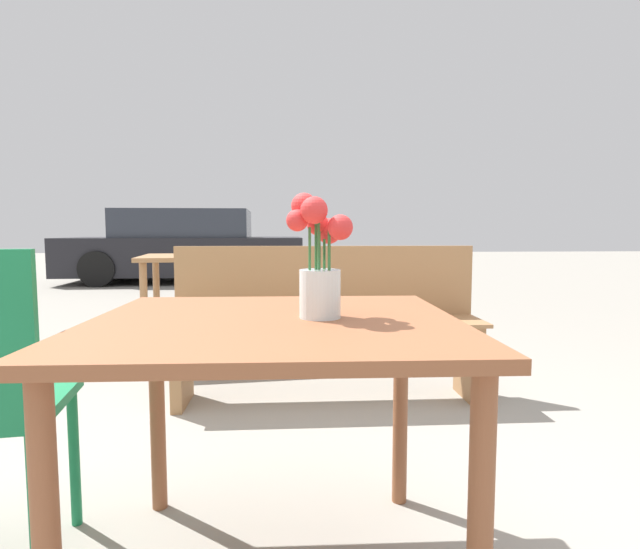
% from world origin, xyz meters
% --- Properties ---
extents(table_front, '(0.96, 0.88, 0.71)m').
position_xyz_m(table_front, '(0.00, 0.00, 0.62)').
color(table_front, brown).
rests_on(table_front, ground_plane).
extents(flower_vase, '(0.17, 0.16, 0.32)m').
position_xyz_m(flower_vase, '(0.12, 0.01, 0.86)').
color(flower_vase, silver).
rests_on(flower_vase, table_front).
extents(bench_near, '(1.70, 0.37, 0.85)m').
position_xyz_m(bench_near, '(0.26, 1.47, 0.47)').
color(bench_near, '#9E7047').
rests_on(bench_near, ground_plane).
extents(table_back, '(0.96, 0.76, 0.76)m').
position_xyz_m(table_back, '(-0.56, 2.43, 0.63)').
color(table_back, '#9E7047').
rests_on(table_back, ground_plane).
extents(parked_car, '(4.25, 1.94, 1.31)m').
position_xyz_m(parked_car, '(-1.80, 8.09, 0.62)').
color(parked_car, black).
rests_on(parked_car, ground_plane).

